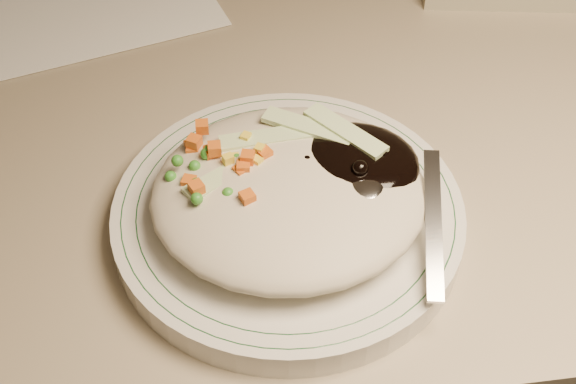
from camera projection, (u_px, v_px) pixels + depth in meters
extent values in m
cube|color=gray|center=(377.00, 66.00, 0.75)|extent=(1.40, 0.70, 0.04)
cylinder|color=silver|center=(288.00, 217.00, 0.58)|extent=(0.25, 0.25, 0.02)
torus|color=#144723|center=(288.00, 207.00, 0.57)|extent=(0.24, 0.24, 0.00)
torus|color=#144723|center=(288.00, 207.00, 0.57)|extent=(0.22, 0.22, 0.00)
ellipsoid|color=#BCB098|center=(289.00, 193.00, 0.55)|extent=(0.19, 0.18, 0.04)
ellipsoid|color=black|center=(349.00, 167.00, 0.56)|extent=(0.10, 0.09, 0.03)
ellipsoid|color=orange|center=(222.00, 177.00, 0.56)|extent=(0.08, 0.08, 0.02)
sphere|color=black|center=(307.00, 163.00, 0.55)|extent=(0.01, 0.01, 0.01)
sphere|color=black|center=(346.00, 153.00, 0.56)|extent=(0.01, 0.01, 0.01)
sphere|color=black|center=(381.00, 153.00, 0.55)|extent=(0.01, 0.01, 0.01)
sphere|color=black|center=(367.00, 147.00, 0.57)|extent=(0.01, 0.01, 0.01)
sphere|color=black|center=(360.00, 169.00, 0.54)|extent=(0.01, 0.01, 0.01)
sphere|color=black|center=(345.00, 160.00, 0.56)|extent=(0.01, 0.01, 0.01)
sphere|color=black|center=(358.00, 148.00, 0.57)|extent=(0.01, 0.01, 0.01)
cube|color=#CC5916|center=(215.00, 149.00, 0.55)|extent=(0.01, 0.01, 0.01)
cube|color=#CC5916|center=(240.00, 180.00, 0.54)|extent=(0.01, 0.01, 0.01)
cube|color=#CC5916|center=(194.00, 142.00, 0.56)|extent=(0.01, 0.01, 0.01)
cube|color=#CC5916|center=(248.00, 158.00, 0.55)|extent=(0.01, 0.01, 0.01)
cube|color=#CC5916|center=(243.00, 168.00, 0.54)|extent=(0.01, 0.01, 0.01)
cube|color=#CC5916|center=(192.00, 146.00, 0.57)|extent=(0.01, 0.01, 0.01)
cube|color=#CC5916|center=(211.00, 152.00, 0.56)|extent=(0.01, 0.01, 0.01)
cube|color=#CC5916|center=(241.00, 172.00, 0.54)|extent=(0.01, 0.01, 0.01)
cube|color=#CC5916|center=(264.00, 154.00, 0.55)|extent=(0.01, 0.01, 0.01)
cube|color=#CC5916|center=(202.00, 127.00, 0.57)|extent=(0.01, 0.01, 0.01)
cube|color=#CC5916|center=(197.00, 188.00, 0.53)|extent=(0.01, 0.01, 0.01)
cube|color=#CC5916|center=(247.00, 198.00, 0.52)|extent=(0.01, 0.01, 0.01)
cube|color=#CC5916|center=(189.00, 183.00, 0.54)|extent=(0.01, 0.01, 0.01)
cube|color=#CC5916|center=(193.00, 151.00, 0.57)|extent=(0.01, 0.01, 0.01)
sphere|color=#388C28|center=(242.00, 163.00, 0.55)|extent=(0.01, 0.01, 0.01)
sphere|color=#388C28|center=(197.00, 199.00, 0.52)|extent=(0.01, 0.01, 0.01)
sphere|color=#388C28|center=(195.00, 166.00, 0.55)|extent=(0.01, 0.01, 0.01)
sphere|color=#388C28|center=(177.00, 161.00, 0.54)|extent=(0.01, 0.01, 0.01)
sphere|color=#388C28|center=(237.00, 159.00, 0.56)|extent=(0.01, 0.01, 0.01)
sphere|color=#388C28|center=(251.00, 194.00, 0.54)|extent=(0.01, 0.01, 0.01)
sphere|color=#388C28|center=(221.00, 173.00, 0.55)|extent=(0.01, 0.01, 0.01)
sphere|color=#388C28|center=(213.00, 194.00, 0.54)|extent=(0.01, 0.01, 0.01)
sphere|color=#388C28|center=(171.00, 177.00, 0.55)|extent=(0.01, 0.01, 0.01)
sphere|color=#388C28|center=(209.00, 150.00, 0.55)|extent=(0.01, 0.01, 0.01)
sphere|color=#388C28|center=(206.00, 154.00, 0.55)|extent=(0.01, 0.01, 0.01)
sphere|color=#388C28|center=(197.00, 184.00, 0.54)|extent=(0.01, 0.01, 0.01)
sphere|color=#388C28|center=(228.00, 193.00, 0.53)|extent=(0.01, 0.01, 0.01)
sphere|color=#388C28|center=(268.00, 141.00, 0.57)|extent=(0.01, 0.01, 0.01)
cube|color=yellow|center=(235.00, 159.00, 0.56)|extent=(0.01, 0.01, 0.01)
cube|color=yellow|center=(257.00, 162.00, 0.55)|extent=(0.01, 0.01, 0.01)
cube|color=yellow|center=(219.00, 158.00, 0.56)|extent=(0.01, 0.01, 0.01)
cube|color=yellow|center=(228.00, 159.00, 0.55)|extent=(0.01, 0.01, 0.01)
cube|color=yellow|center=(221.00, 175.00, 0.55)|extent=(0.01, 0.01, 0.01)
cube|color=yellow|center=(260.00, 150.00, 0.55)|extent=(0.01, 0.01, 0.01)
cube|color=yellow|center=(246.00, 138.00, 0.56)|extent=(0.01, 0.01, 0.01)
cube|color=yellow|center=(235.00, 175.00, 0.55)|extent=(0.01, 0.01, 0.01)
cube|color=#B2D18C|center=(267.00, 137.00, 0.57)|extent=(0.07, 0.02, 0.00)
cube|color=#B2D18C|center=(308.00, 127.00, 0.57)|extent=(0.07, 0.05, 0.00)
cube|color=#B2D18C|center=(229.00, 173.00, 0.54)|extent=(0.07, 0.05, 0.00)
cube|color=#B2D18C|center=(345.00, 131.00, 0.57)|extent=(0.05, 0.06, 0.00)
ellipsoid|color=silver|center=(360.00, 181.00, 0.54)|extent=(0.04, 0.05, 0.01)
cube|color=silver|center=(433.00, 223.00, 0.53)|extent=(0.03, 0.11, 0.03)
cube|color=white|center=(51.00, 2.00, 0.78)|extent=(0.34, 0.28, 0.00)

